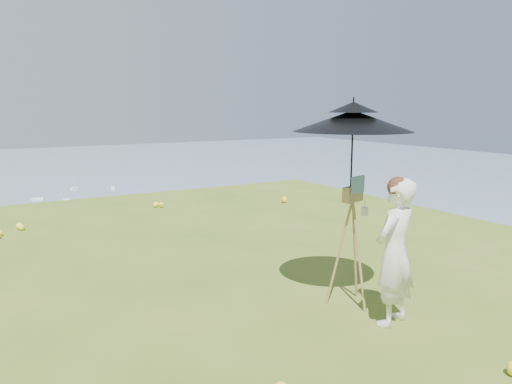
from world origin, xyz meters
TOP-DOWN VIEW (x-y plane):
  - ground at (0.00, 0.00)m, footprint 14.00×14.00m
  - shoreline_tier at (0.00, 75.00)m, footprint 170.00×28.00m
  - slope_trees at (0.00, 35.00)m, footprint 110.00×50.00m
  - wildflowers at (0.00, 0.25)m, footprint 10.00×10.50m
  - painter at (2.04, -1.78)m, footprint 0.63×0.51m
  - field_easel at (2.00, -1.17)m, footprint 0.68×0.68m
  - sun_umbrella at (2.00, -1.14)m, footprint 1.66×1.66m
  - painter_cap at (2.04, -1.78)m, footprint 0.26×0.29m

SIDE VIEW (x-z plane):
  - shoreline_tier at x=0.00m, z-range -40.00..-32.00m
  - slope_trees at x=0.00m, z-range -18.00..-12.00m
  - ground at x=0.00m, z-range 0.00..0.00m
  - wildflowers at x=0.00m, z-range 0.00..0.12m
  - field_easel at x=2.00m, z-range 0.00..1.46m
  - painter at x=2.04m, z-range 0.00..1.51m
  - painter_cap at x=2.04m, z-range 1.42..1.52m
  - sun_umbrella at x=2.00m, z-range 1.20..2.29m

